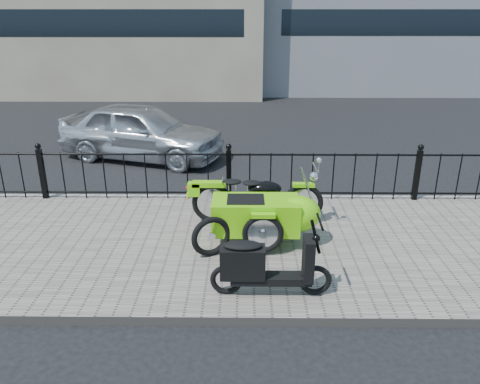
{
  "coord_description": "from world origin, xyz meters",
  "views": [
    {
      "loc": [
        0.29,
        -6.94,
        3.46
      ],
      "look_at": [
        0.22,
        -0.1,
        0.8
      ],
      "focal_mm": 35.0,
      "sensor_mm": 36.0,
      "label": 1
    }
  ],
  "objects_px": {
    "scooter": "(263,266)",
    "sedan_car": "(141,131)",
    "spare_tire": "(211,236)",
    "motorcycle_sidecar": "(267,211)"
  },
  "relations": [
    {
      "from": "scooter",
      "to": "sedan_car",
      "type": "bearing_deg",
      "value": 114.24
    },
    {
      "from": "spare_tire",
      "to": "sedan_car",
      "type": "relative_size",
      "value": 0.15
    },
    {
      "from": "motorcycle_sidecar",
      "to": "spare_tire",
      "type": "bearing_deg",
      "value": -146.62
    },
    {
      "from": "motorcycle_sidecar",
      "to": "sedan_car",
      "type": "bearing_deg",
      "value": 122.01
    },
    {
      "from": "motorcycle_sidecar",
      "to": "spare_tire",
      "type": "xyz_separation_m",
      "value": [
        -0.82,
        -0.54,
        -0.17
      ]
    },
    {
      "from": "scooter",
      "to": "spare_tire",
      "type": "bearing_deg",
      "value": 125.49
    },
    {
      "from": "scooter",
      "to": "spare_tire",
      "type": "height_order",
      "value": "scooter"
    },
    {
      "from": "motorcycle_sidecar",
      "to": "scooter",
      "type": "height_order",
      "value": "scooter"
    },
    {
      "from": "spare_tire",
      "to": "sedan_car",
      "type": "height_order",
      "value": "sedan_car"
    },
    {
      "from": "sedan_car",
      "to": "scooter",
      "type": "bearing_deg",
      "value": -138.23
    }
  ]
}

